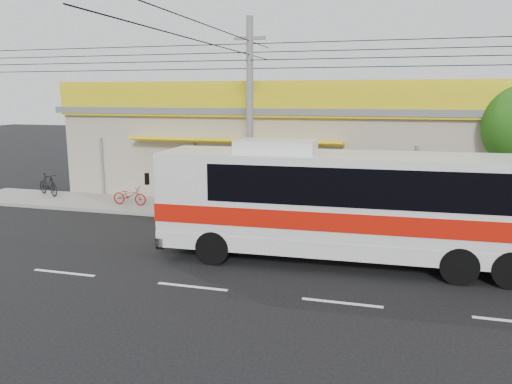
{
  "coord_description": "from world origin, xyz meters",
  "views": [
    {
      "loc": [
        5.03,
        -14.27,
        5.08
      ],
      "look_at": [
        0.54,
        2.0,
        1.79
      ],
      "focal_mm": 35.0,
      "sensor_mm": 36.0,
      "label": 1
    }
  ],
  "objects_px": {
    "motorbike_red": "(130,196)",
    "motorbike_dark": "(48,184)",
    "coach_bus": "(364,200)",
    "utility_pole": "(250,55)"
  },
  "relations": [
    {
      "from": "motorbike_red",
      "to": "motorbike_dark",
      "type": "relative_size",
      "value": 0.89
    },
    {
      "from": "coach_bus",
      "to": "utility_pole",
      "type": "height_order",
      "value": "utility_pole"
    },
    {
      "from": "motorbike_dark",
      "to": "utility_pole",
      "type": "height_order",
      "value": "utility_pole"
    },
    {
      "from": "motorbike_dark",
      "to": "motorbike_red",
      "type": "bearing_deg",
      "value": -73.34
    },
    {
      "from": "motorbike_red",
      "to": "motorbike_dark",
      "type": "xyz_separation_m",
      "value": [
        -5.03,
        0.89,
        0.12
      ]
    },
    {
      "from": "coach_bus",
      "to": "motorbike_red",
      "type": "distance_m",
      "value": 11.87
    },
    {
      "from": "utility_pole",
      "to": "motorbike_red",
      "type": "bearing_deg",
      "value": 166.89
    },
    {
      "from": "utility_pole",
      "to": "motorbike_dark",
      "type": "bearing_deg",
      "value": 168.25
    },
    {
      "from": "coach_bus",
      "to": "utility_pole",
      "type": "bearing_deg",
      "value": 140.49
    },
    {
      "from": "motorbike_red",
      "to": "motorbike_dark",
      "type": "height_order",
      "value": "motorbike_dark"
    }
  ]
}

